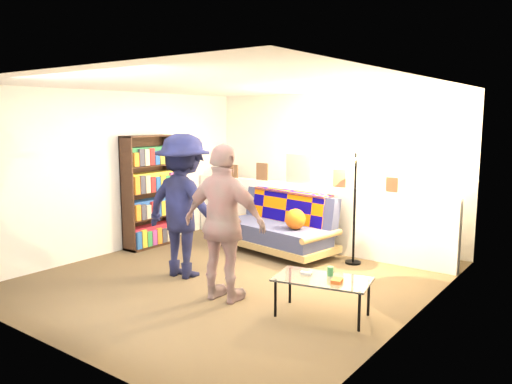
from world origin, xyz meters
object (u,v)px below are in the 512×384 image
(coffee_table, at_px, (323,281))
(person_left, at_px, (184,206))
(person_right, at_px, (224,224))
(floor_lamp, at_px, (357,182))
(futon_sofa, at_px, (279,227))
(bookshelf, at_px, (149,195))

(coffee_table, xyz_separation_m, person_left, (-2.08, 0.12, 0.53))
(person_left, height_order, person_right, person_left)
(floor_lamp, xyz_separation_m, person_right, (-0.54, -2.17, -0.27))
(floor_lamp, xyz_separation_m, person_left, (-1.52, -1.80, -0.23))
(futon_sofa, xyz_separation_m, coffee_table, (1.75, -1.80, 0.00))
(coffee_table, bearing_deg, bookshelf, 166.43)
(futon_sofa, relative_size, coffee_table, 1.90)
(bookshelf, xyz_separation_m, floor_lamp, (3.01, 1.06, 0.33))
(coffee_table, height_order, floor_lamp, floor_lamp)
(bookshelf, bearing_deg, person_left, -26.45)
(bookshelf, distance_m, floor_lamp, 3.21)
(futon_sofa, distance_m, bookshelf, 2.09)
(coffee_table, height_order, person_right, person_right)
(futon_sofa, bearing_deg, person_right, -72.26)
(floor_lamp, distance_m, person_right, 2.25)
(bookshelf, xyz_separation_m, person_left, (1.49, -0.74, 0.09))
(person_right, bearing_deg, futon_sofa, -78.35)
(coffee_table, height_order, person_left, person_left)
(person_left, relative_size, person_right, 1.04)
(person_left, xyz_separation_m, person_right, (0.98, -0.37, -0.04))
(futon_sofa, height_order, person_left, person_left)
(bookshelf, distance_m, coffee_table, 3.70)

